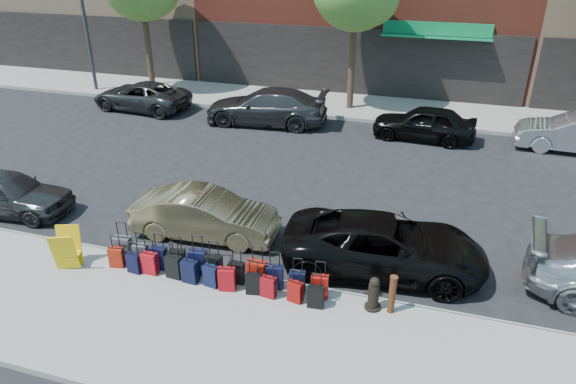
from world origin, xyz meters
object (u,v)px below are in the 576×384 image
(car_far_1, at_px, (266,107))
(display_rack, at_px, (67,249))
(bollard, at_px, (392,294))
(car_far_0, at_px, (141,96))
(car_near_2, at_px, (384,245))
(suitcase_front_5, at_px, (214,266))
(fire_hydrant, at_px, (374,294))
(car_far_2, at_px, (424,123))
(car_near_0, at_px, (7,193))
(car_near_1, at_px, (205,215))

(car_far_1, bearing_deg, display_rack, -9.32)
(bollard, xyz_separation_m, car_far_0, (-13.15, 11.66, 0.03))
(car_far_0, bearing_deg, display_rack, 28.76)
(car_near_2, bearing_deg, car_far_1, 28.05)
(suitcase_front_5, relative_size, car_far_0, 0.21)
(fire_hydrant, bearing_deg, car_near_2, 80.95)
(car_near_2, bearing_deg, display_rack, 102.39)
(display_rack, relative_size, car_far_2, 0.25)
(suitcase_front_5, bearing_deg, car_near_0, 169.89)
(bollard, distance_m, car_near_2, 1.82)
(fire_hydrant, bearing_deg, car_far_2, 78.98)
(bollard, relative_size, car_far_2, 0.23)
(car_near_0, relative_size, car_far_2, 0.94)
(fire_hydrant, relative_size, car_near_2, 0.16)
(display_rack, xyz_separation_m, car_far_2, (7.69, 12.00, 0.04))
(suitcase_front_5, height_order, car_far_0, car_far_0)
(bollard, distance_m, car_far_0, 17.57)
(suitcase_front_5, bearing_deg, fire_hydrant, 0.42)
(car_near_2, relative_size, car_far_1, 0.93)
(car_near_0, height_order, car_far_1, car_far_1)
(car_near_2, distance_m, car_far_1, 11.56)
(suitcase_front_5, xyz_separation_m, car_near_0, (-7.29, 1.43, 0.20))
(fire_hydrant, bearing_deg, display_rack, 175.29)
(car_near_0, xyz_separation_m, car_near_1, (6.18, 0.48, 0.00))
(car_near_0, height_order, car_far_2, car_far_2)
(car_near_2, xyz_separation_m, car_far_0, (-12.75, 9.88, -0.03))
(car_near_0, bearing_deg, car_far_1, -29.87)
(car_far_0, height_order, car_far_1, car_far_1)
(suitcase_front_5, distance_m, car_near_2, 4.16)
(car_near_1, height_order, car_far_1, car_far_1)
(car_far_2, bearing_deg, display_rack, -29.17)
(suitcase_front_5, height_order, display_rack, display_rack)
(bollard, xyz_separation_m, display_rack, (-7.74, -0.59, 0.03))
(fire_hydrant, bearing_deg, car_near_0, 163.10)
(suitcase_front_5, distance_m, bollard, 4.18)
(car_near_1, height_order, car_near_2, car_near_2)
(fire_hydrant, xyz_separation_m, car_far_2, (0.34, 11.41, 0.18))
(bollard, xyz_separation_m, car_far_1, (-6.79, 11.41, 0.15))
(display_rack, relative_size, car_far_1, 0.19)
(display_rack, distance_m, car_far_0, 13.39)
(car_far_0, bearing_deg, suitcase_front_5, 42.63)
(car_near_0, bearing_deg, car_far_2, -53.62)
(car_far_0, distance_m, car_far_2, 13.10)
(suitcase_front_5, relative_size, car_near_2, 0.20)
(suitcase_front_5, bearing_deg, car_far_2, 71.09)
(suitcase_front_5, distance_m, display_rack, 3.63)
(car_far_0, distance_m, car_far_1, 6.37)
(suitcase_front_5, distance_m, car_near_0, 7.43)
(car_near_2, bearing_deg, fire_hydrant, 174.77)
(car_near_2, height_order, car_far_1, car_far_1)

